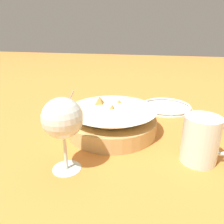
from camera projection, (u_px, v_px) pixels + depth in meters
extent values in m
plane|color=orange|center=(123.00, 137.00, 0.64)|extent=(4.00, 4.00, 0.00)
cylinder|color=tan|center=(112.00, 125.00, 0.66)|extent=(0.26, 0.26, 0.05)
cone|color=beige|center=(112.00, 120.00, 0.65)|extent=(0.26, 0.26, 0.07)
cylinder|color=#3D842D|center=(112.00, 124.00, 0.66)|extent=(0.20, 0.20, 0.01)
pyramid|color=#CC8E42|center=(132.00, 117.00, 0.64)|extent=(0.08, 0.07, 0.05)
pyramid|color=#CC8E42|center=(119.00, 108.00, 0.70)|extent=(0.07, 0.05, 0.06)
pyramid|color=#CC8E42|center=(100.00, 107.00, 0.69)|extent=(0.10, 0.10, 0.07)
pyramid|color=#CC8E42|center=(93.00, 118.00, 0.63)|extent=(0.06, 0.07, 0.05)
pyramid|color=#CC8E42|center=(112.00, 114.00, 0.65)|extent=(0.08, 0.07, 0.06)
cylinder|color=#B7B7BC|center=(66.00, 112.00, 0.78)|extent=(0.06, 0.06, 0.04)
cylinder|color=red|center=(66.00, 110.00, 0.78)|extent=(0.05, 0.05, 0.03)
cylinder|color=#B7B7BC|center=(68.00, 102.00, 0.76)|extent=(0.05, 0.01, 0.09)
cylinder|color=silver|center=(67.00, 168.00, 0.49)|extent=(0.06, 0.06, 0.00)
cylinder|color=silver|center=(65.00, 151.00, 0.48)|extent=(0.01, 0.01, 0.08)
sphere|color=silver|center=(62.00, 118.00, 0.45)|extent=(0.09, 0.09, 0.09)
sphere|color=#DBD17A|center=(63.00, 123.00, 0.45)|extent=(0.06, 0.06, 0.06)
cylinder|color=silver|center=(200.00, 140.00, 0.51)|extent=(0.08, 0.08, 0.11)
cylinder|color=gold|center=(199.00, 145.00, 0.51)|extent=(0.07, 0.07, 0.08)
torus|color=silver|center=(222.00, 141.00, 0.50)|extent=(0.08, 0.01, 0.08)
cylinder|color=white|center=(166.00, 107.00, 0.86)|extent=(0.20, 0.20, 0.01)
torus|color=white|center=(166.00, 106.00, 0.86)|extent=(0.19, 0.19, 0.01)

